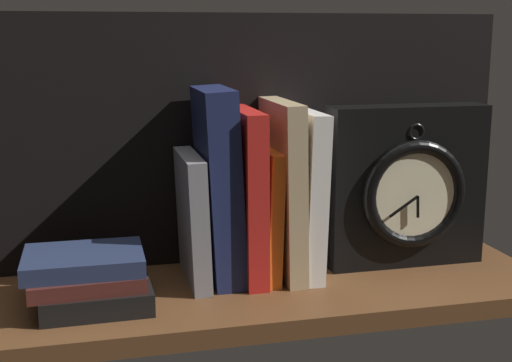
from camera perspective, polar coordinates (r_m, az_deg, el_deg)
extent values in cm
cube|color=brown|center=(94.06, 0.86, -9.14)|extent=(76.56, 24.93, 2.50)
cube|color=black|center=(100.34, -0.83, 3.44)|extent=(76.56, 1.20, 35.47)
cube|color=gray|center=(92.90, -5.23, -3.05)|extent=(2.98, 13.92, 17.32)
cube|color=#192147|center=(92.46, -3.09, -0.38)|extent=(5.39, 12.67, 25.93)
cube|color=red|center=(93.54, -0.81, -1.11)|extent=(2.96, 14.34, 22.93)
cube|color=orange|center=(94.78, 0.73, -2.59)|extent=(2.33, 12.97, 17.66)
cube|color=tan|center=(94.68, 2.21, -0.65)|extent=(3.23, 14.65, 23.97)
cube|color=silver|center=(95.66, 3.89, -0.95)|extent=(3.20, 14.20, 22.63)
cube|color=black|center=(101.33, 12.10, -0.37)|extent=(22.85, 5.33, 22.85)
torus|color=black|center=(98.79, 12.86, -1.10)|extent=(15.37, 1.89, 15.37)
cylinder|color=beige|center=(98.79, 12.86, -1.10)|extent=(12.40, 0.60, 12.40)
cube|color=black|center=(98.74, 12.99, -2.01)|extent=(0.47, 0.30, 3.05)
cube|color=black|center=(97.78, 11.89, -1.99)|extent=(4.22, 0.30, 2.91)
torus|color=black|center=(97.58, 12.99, 3.93)|extent=(2.44, 0.44, 2.44)
cube|color=black|center=(89.03, -12.97, -8.90)|extent=(13.35, 13.04, 2.79)
cube|color=#471E19|center=(88.75, -13.79, -7.40)|extent=(14.24, 13.95, 1.89)
cube|color=#232D4C|center=(87.28, -13.94, -6.35)|extent=(14.29, 10.75, 2.12)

